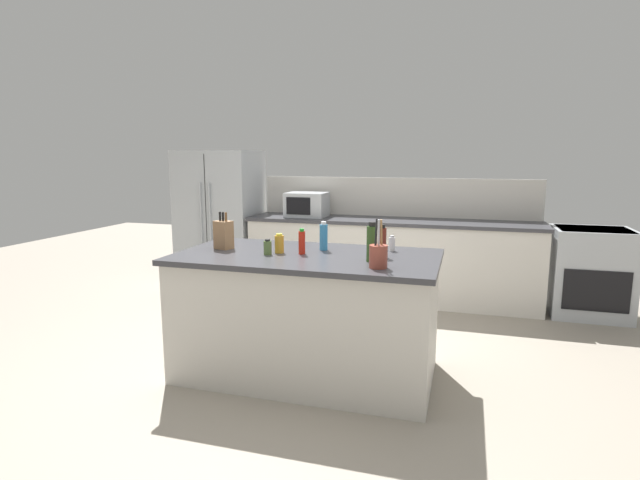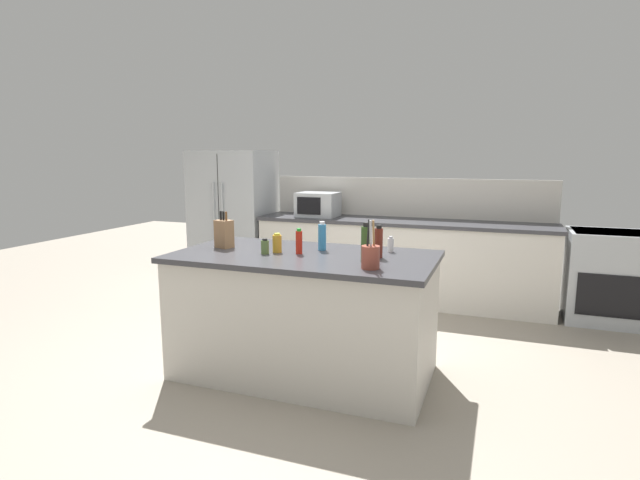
% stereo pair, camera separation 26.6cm
% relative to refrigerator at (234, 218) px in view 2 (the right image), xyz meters
% --- Properties ---
extents(ground_plane, '(14.00, 14.00, 0.00)m').
position_rel_refrigerator_xyz_m(ground_plane, '(1.89, -2.25, -0.86)').
color(ground_plane, gray).
extents(back_counter_run, '(3.34, 0.66, 0.94)m').
position_rel_refrigerator_xyz_m(back_counter_run, '(2.19, -0.05, -0.39)').
color(back_counter_run, beige).
rests_on(back_counter_run, ground_plane).
extents(wall_backsplash, '(3.30, 0.03, 0.46)m').
position_rel_refrigerator_xyz_m(wall_backsplash, '(2.19, 0.27, 0.31)').
color(wall_backsplash, beige).
rests_on(wall_backsplash, back_counter_run).
extents(kitchen_island, '(1.94, 1.03, 0.94)m').
position_rel_refrigerator_xyz_m(kitchen_island, '(1.89, -2.25, -0.39)').
color(kitchen_island, beige).
rests_on(kitchen_island, ground_plane).
extents(refrigerator, '(0.97, 0.75, 1.72)m').
position_rel_refrigerator_xyz_m(refrigerator, '(0.00, 0.00, 0.00)').
color(refrigerator, '#ADB2B7').
rests_on(refrigerator, ground_plane).
extents(range_oven, '(0.76, 0.65, 0.92)m').
position_rel_refrigerator_xyz_m(range_oven, '(4.28, -0.05, -0.39)').
color(range_oven, '#ADB2B7').
rests_on(range_oven, ground_plane).
extents(microwave, '(0.47, 0.39, 0.29)m').
position_rel_refrigerator_xyz_m(microwave, '(1.18, -0.05, 0.22)').
color(microwave, '#ADB2B7').
rests_on(microwave, back_counter_run).
extents(knife_block, '(0.16, 0.14, 0.29)m').
position_rel_refrigerator_xyz_m(knife_block, '(1.20, -2.22, 0.19)').
color(knife_block, '#936B47').
rests_on(knife_block, kitchen_island).
extents(utensil_crock, '(0.12, 0.12, 0.32)m').
position_rel_refrigerator_xyz_m(utensil_crock, '(2.48, -2.54, 0.16)').
color(utensil_crock, brown).
rests_on(utensil_crock, kitchen_island).
extents(honey_jar, '(0.07, 0.07, 0.15)m').
position_rel_refrigerator_xyz_m(honey_jar, '(1.68, -2.26, 0.15)').
color(honey_jar, gold).
rests_on(honey_jar, kitchen_island).
extents(hot_sauce_bottle, '(0.05, 0.05, 0.19)m').
position_rel_refrigerator_xyz_m(hot_sauce_bottle, '(1.86, -2.25, 0.17)').
color(hot_sauce_bottle, red).
rests_on(hot_sauce_bottle, kitchen_island).
extents(salt_shaker, '(0.05, 0.05, 0.12)m').
position_rel_refrigerator_xyz_m(salt_shaker, '(2.48, -1.94, 0.13)').
color(salt_shaker, silver).
rests_on(salt_shaker, kitchen_island).
extents(vinegar_bottle, '(0.06, 0.06, 0.24)m').
position_rel_refrigerator_xyz_m(vinegar_bottle, '(2.45, -2.18, 0.19)').
color(vinegar_bottle, maroon).
rests_on(vinegar_bottle, kitchen_island).
extents(spice_jar_oregano, '(0.06, 0.06, 0.12)m').
position_rel_refrigerator_xyz_m(spice_jar_oregano, '(1.62, -2.34, 0.13)').
color(spice_jar_oregano, '#567038').
rests_on(spice_jar_oregano, kitchen_island).
extents(olive_oil_bottle, '(0.07, 0.07, 0.28)m').
position_rel_refrigerator_xyz_m(olive_oil_bottle, '(2.40, -2.37, 0.21)').
color(olive_oil_bottle, '#2D4C1E').
rests_on(olive_oil_bottle, kitchen_island).
extents(dish_soap_bottle, '(0.06, 0.06, 0.22)m').
position_rel_refrigerator_xyz_m(dish_soap_bottle, '(1.97, -2.05, 0.18)').
color(dish_soap_bottle, '#3384BC').
rests_on(dish_soap_bottle, kitchen_island).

